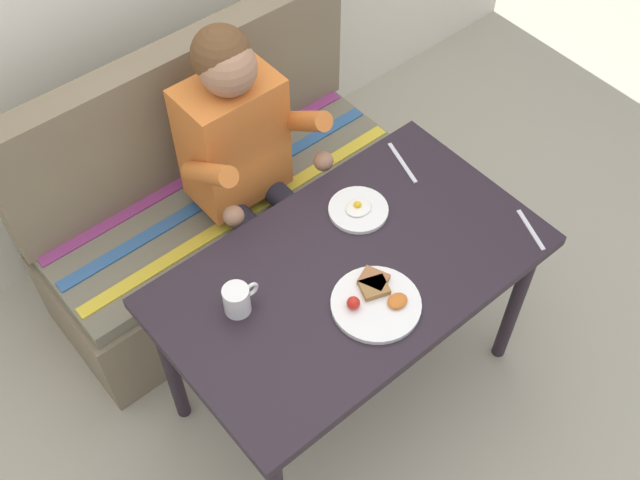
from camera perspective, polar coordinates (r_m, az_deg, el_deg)
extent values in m
plane|color=#ABA58D|center=(2.97, 1.89, -10.40)|extent=(8.00, 8.00, 0.00)
cube|color=black|center=(2.37, 2.34, -2.33)|extent=(1.20, 0.70, 0.04)
cylinder|color=black|center=(2.82, 14.33, -4.54)|extent=(0.05, 0.05, 0.69)
cylinder|color=black|center=(2.65, -11.07, -9.13)|extent=(0.05, 0.05, 0.69)
cylinder|color=black|center=(3.02, 6.14, 2.37)|extent=(0.05, 0.05, 0.69)
cube|color=#796A51|center=(3.13, -6.74, 0.37)|extent=(1.44, 0.56, 0.40)
cube|color=#716C58|center=(2.95, -7.16, 3.16)|extent=(1.40, 0.52, 0.06)
cube|color=#796A51|center=(2.88, -10.33, 9.61)|extent=(1.44, 0.12, 0.54)
cube|color=yellow|center=(2.85, -5.59, 2.01)|extent=(1.38, 0.05, 0.01)
cube|color=#336099|center=(2.93, -7.22, 3.60)|extent=(1.38, 0.05, 0.01)
cube|color=#93387A|center=(3.01, -8.77, 5.10)|extent=(1.38, 0.05, 0.01)
cube|color=orange|center=(2.69, -6.48, 7.46)|extent=(0.34, 0.22, 0.48)
sphere|color=#9E7051|center=(2.46, -6.89, 12.64)|extent=(0.19, 0.19, 0.19)
sphere|color=brown|center=(2.46, -7.38, 13.50)|extent=(0.19, 0.19, 0.19)
cylinder|color=orange|center=(2.49, -8.26, 4.90)|extent=(0.07, 0.29, 0.23)
cylinder|color=orange|center=(2.64, -1.44, 8.82)|extent=(0.07, 0.29, 0.23)
sphere|color=#9E7051|center=(2.49, -6.43, 1.80)|extent=(0.07, 0.07, 0.07)
sphere|color=#9E7051|center=(2.64, 0.25, 5.88)|extent=(0.07, 0.07, 0.07)
cylinder|color=#232333|center=(2.74, -5.38, 1.16)|extent=(0.09, 0.34, 0.09)
cylinder|color=#232333|center=(2.86, -2.96, -4.17)|extent=(0.08, 0.08, 0.52)
cube|color=black|center=(3.03, -2.07, -7.38)|extent=(0.09, 0.20, 0.05)
cylinder|color=#232333|center=(2.80, -2.60, 2.89)|extent=(0.09, 0.34, 0.09)
cylinder|color=#232333|center=(2.92, -0.34, -2.39)|extent=(0.08, 0.08, 0.52)
cube|color=black|center=(3.09, 0.40, -5.64)|extent=(0.09, 0.20, 0.05)
cylinder|color=white|center=(2.27, 4.18, -4.77)|extent=(0.27, 0.27, 0.02)
cube|color=#9F643A|center=(2.30, 4.01, -2.96)|extent=(0.09, 0.10, 0.02)
cube|color=olive|center=(2.28, 4.05, -3.55)|extent=(0.10, 0.09, 0.02)
sphere|color=red|center=(2.24, 2.49, -4.70)|extent=(0.04, 0.04, 0.04)
ellipsoid|color=#CC6623|center=(2.26, 5.78, -4.52)|extent=(0.06, 0.05, 0.02)
cylinder|color=white|center=(2.49, 2.87, 2.25)|extent=(0.20, 0.20, 0.01)
ellipsoid|color=white|center=(2.48, 2.88, 2.43)|extent=(0.09, 0.08, 0.01)
sphere|color=yellow|center=(2.47, 2.81, 2.62)|extent=(0.03, 0.03, 0.03)
cylinder|color=white|center=(2.23, -6.21, -4.46)|extent=(0.08, 0.08, 0.10)
cylinder|color=brown|center=(2.20, -6.31, -3.85)|extent=(0.07, 0.07, 0.01)
torus|color=white|center=(2.25, -5.15, -3.69)|extent=(0.05, 0.01, 0.05)
cube|color=silver|center=(2.53, 15.39, 0.74)|extent=(0.08, 0.16, 0.00)
cube|color=silver|center=(2.65, 6.13, 5.74)|extent=(0.07, 0.20, 0.00)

